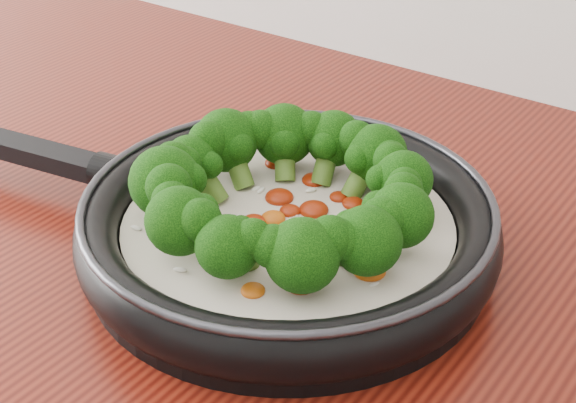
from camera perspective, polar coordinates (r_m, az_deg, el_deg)
The scene contains 1 object.
skillet at distance 0.63m, azimuth -0.28°, elevation -1.04°, with size 0.51×0.36×0.09m.
Camera 1 is at (0.35, 0.68, 1.27)m, focal length 53.29 mm.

